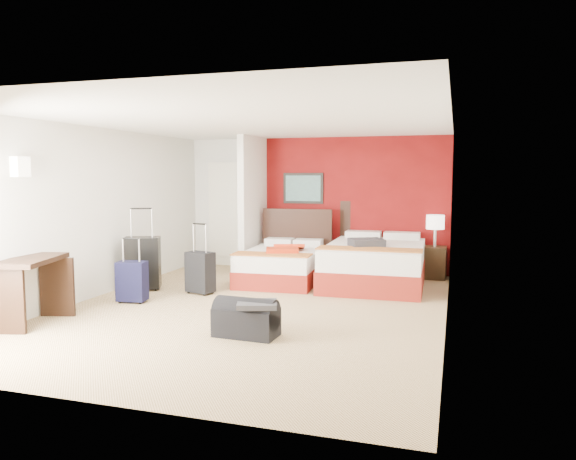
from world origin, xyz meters
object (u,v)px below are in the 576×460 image
at_px(bed_right, 375,265).
at_px(bed_left, 282,266).
at_px(nightstand, 434,263).
at_px(suitcase_black, 143,264).
at_px(desk, 33,291).
at_px(duffel_bag, 246,320).
at_px(suitcase_navy, 132,283).
at_px(red_suitcase_open, 286,249).
at_px(suitcase_charcoal, 200,274).
at_px(table_lamp, 435,231).

bearing_deg(bed_right, bed_left, -173.82).
xyz_separation_m(nightstand, suitcase_black, (-4.35, -2.31, 0.12)).
xyz_separation_m(bed_right, desk, (-3.60, -3.62, 0.07)).
distance_m(nightstand, duffel_bag, 4.56).
relative_size(suitcase_black, suitcase_navy, 1.45).
bearing_deg(nightstand, bed_left, -155.02).
bearing_deg(bed_left, red_suitcase_open, -48.49).
bearing_deg(suitcase_charcoal, bed_left, 69.65).
bearing_deg(duffel_bag, red_suitcase_open, 101.95).
height_order(suitcase_charcoal, suitcase_navy, suitcase_charcoal).
bearing_deg(suitcase_charcoal, nightstand, 50.00).
bearing_deg(desk, red_suitcase_open, 42.22).
bearing_deg(bed_right, suitcase_black, -158.51).
distance_m(bed_left, desk, 3.99).
relative_size(table_lamp, suitcase_black, 0.69).
relative_size(red_suitcase_open, desk, 0.74).
relative_size(nightstand, suitcase_charcoal, 0.92).
distance_m(red_suitcase_open, duffel_bag, 3.06).
relative_size(suitcase_navy, duffel_bag, 0.79).
bearing_deg(suitcase_navy, suitcase_black, 103.64).
xyz_separation_m(table_lamp, suitcase_navy, (-4.02, -3.12, -0.56)).
height_order(red_suitcase_open, table_lamp, table_lamp).
xyz_separation_m(nightstand, table_lamp, (0.00, 0.00, 0.56)).
bearing_deg(duffel_bag, bed_right, 76.62).
xyz_separation_m(nightstand, desk, (-4.51, -4.47, 0.13)).
bearing_deg(suitcase_charcoal, bed_right, 46.34).
height_order(red_suitcase_open, suitcase_charcoal, red_suitcase_open).
xyz_separation_m(suitcase_navy, desk, (-0.49, -1.35, 0.13)).
distance_m(bed_right, suitcase_navy, 3.85).
relative_size(bed_left, suitcase_black, 2.20).
bearing_deg(nightstand, table_lamp, 0.00).
bearing_deg(red_suitcase_open, suitcase_charcoal, -149.55).
bearing_deg(desk, table_lamp, 30.03).
height_order(suitcase_charcoal, desk, desk).
height_order(bed_right, duffel_bag, bed_right).
height_order(bed_left, nightstand, nightstand).
relative_size(suitcase_charcoal, duffel_bag, 0.86).
relative_size(suitcase_charcoal, suitcase_navy, 1.09).
distance_m(bed_left, red_suitcase_open, 0.34).
height_order(nightstand, table_lamp, table_lamp).
xyz_separation_m(bed_right, table_lamp, (0.91, 0.85, 0.50)).
bearing_deg(suitcase_black, duffel_bag, -60.31).
bearing_deg(red_suitcase_open, bed_right, -6.34).
bearing_deg(suitcase_charcoal, desk, -102.60).
distance_m(suitcase_black, desk, 2.16).
xyz_separation_m(red_suitcase_open, suitcase_navy, (-1.67, -1.96, -0.30)).
bearing_deg(nightstand, suitcase_navy, -140.53).
distance_m(bed_left, table_lamp, 2.73).
distance_m(nightstand, table_lamp, 0.56).
distance_m(bed_right, red_suitcase_open, 1.50).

